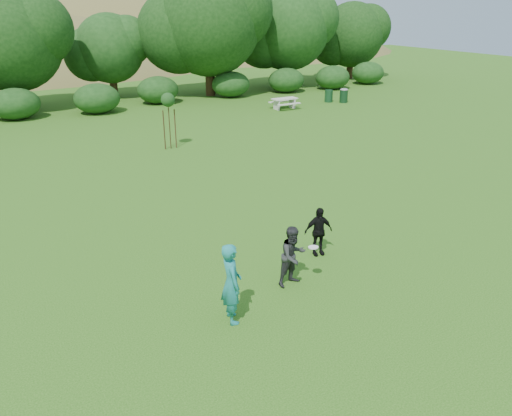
{
  "coord_description": "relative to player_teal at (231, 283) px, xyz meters",
  "views": [
    {
      "loc": [
        -7.05,
        -9.38,
        6.98
      ],
      "look_at": [
        0.0,
        3.0,
        1.1
      ],
      "focal_mm": 35.0,
      "sensor_mm": 36.0,
      "label": 1
    }
  ],
  "objects": [
    {
      "name": "ground",
      "position": [
        2.62,
        0.45,
        -1.0
      ],
      "size": [
        120.0,
        120.0,
        0.0
      ],
      "primitive_type": "plane",
      "color": "#19470C",
      "rests_on": "ground"
    },
    {
      "name": "player_teal",
      "position": [
        0.0,
        0.0,
        0.0
      ],
      "size": [
        0.61,
        0.81,
        2.0
      ],
      "primitive_type": "imported",
      "rotation": [
        0.0,
        0.0,
        1.38
      ],
      "color": "#1A7779",
      "rests_on": "ground"
    },
    {
      "name": "player_grey",
      "position": [
        2.15,
        0.67,
        -0.17
      ],
      "size": [
        0.89,
        0.73,
        1.66
      ],
      "primitive_type": "imported",
      "rotation": [
        0.0,
        0.0,
        0.14
      ],
      "color": "#28282A",
      "rests_on": "ground"
    },
    {
      "name": "player_black",
      "position": [
        3.75,
        1.72,
        -0.25
      ],
      "size": [
        0.93,
        0.54,
        1.49
      ],
      "primitive_type": "imported",
      "rotation": [
        0.0,
        0.0,
        -0.21
      ],
      "color": "black",
      "rests_on": "ground"
    },
    {
      "name": "trash_can_near",
      "position": [
        19.14,
        21.36,
        -0.55
      ],
      "size": [
        0.6,
        0.6,
        0.9
      ],
      "primitive_type": "cylinder",
      "color": "#163E23",
      "rests_on": "ground"
    },
    {
      "name": "frisbee",
      "position": [
        2.59,
        0.39,
        0.11
      ],
      "size": [
        0.27,
        0.27,
        0.05
      ],
      "color": "white",
      "rests_on": "ground"
    },
    {
      "name": "sapling",
      "position": [
        4.11,
        14.95,
        1.42
      ],
      "size": [
        0.7,
        0.7,
        2.85
      ],
      "color": "#342214",
      "rests_on": "ground"
    },
    {
      "name": "picnic_table",
      "position": [
        14.79,
        20.75,
        -0.48
      ],
      "size": [
        1.8,
        1.48,
        0.76
      ],
      "color": "beige",
      "rests_on": "ground"
    },
    {
      "name": "trash_can_lidded",
      "position": [
        19.99,
        20.65,
        -0.46
      ],
      "size": [
        0.6,
        0.6,
        1.05
      ],
      "color": "#13341D",
      "rests_on": "ground"
    },
    {
      "name": "hillside",
      "position": [
        2.06,
        68.9,
        -12.97
      ],
      "size": [
        150.0,
        72.0,
        52.0
      ],
      "color": "olive",
      "rests_on": "ground"
    },
    {
      "name": "tree_row",
      "position": [
        5.85,
        29.14,
        3.87
      ],
      "size": [
        53.92,
        10.38,
        9.62
      ],
      "color": "#3A2616",
      "rests_on": "ground"
    }
  ]
}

